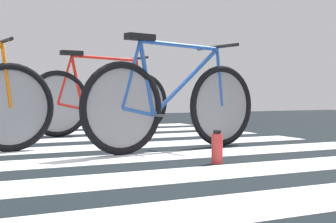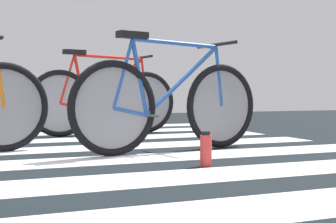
{
  "view_description": "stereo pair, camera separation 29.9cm",
  "coord_description": "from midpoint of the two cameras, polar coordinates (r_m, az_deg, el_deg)",
  "views": [
    {
      "loc": [
        -0.59,
        -2.92,
        0.5
      ],
      "look_at": [
        1.26,
        1.13,
        0.32
      ],
      "focal_mm": 49.68,
      "sensor_mm": 36.0,
      "label": 1
    },
    {
      "loc": [
        -0.3,
        -2.92,
        0.5
      ],
      "look_at": [
        1.26,
        1.13,
        0.32
      ],
      "focal_mm": 49.68,
      "sensor_mm": 36.0,
      "label": 2
    }
  ],
  "objects": [
    {
      "name": "water_bottle",
      "position": [
        3.06,
        7.2,
        -4.57
      ],
      "size": [
        0.08,
        0.08,
        0.23
      ],
      "color": "red",
      "rests_on": "ground"
    },
    {
      "name": "bicycle_3_of_3",
      "position": [
        5.26,
        -6.16,
        1.38
      ],
      "size": [
        1.73,
        0.52,
        0.93
      ],
      "rotation": [
        0.0,
        0.0,
        0.13
      ],
      "color": "black",
      "rests_on": "ground"
    },
    {
      "name": "bicycle_1_of_3",
      "position": [
        3.76,
        2.48,
        1.0
      ],
      "size": [
        1.71,
        0.56,
        0.93
      ],
      "rotation": [
        0.0,
        0.0,
        0.2
      ],
      "color": "black",
      "rests_on": "ground"
    },
    {
      "name": "ground",
      "position": [
        2.99,
        -12.32,
        -7.03
      ],
      "size": [
        18.0,
        14.0,
        0.02
      ],
      "color": "black"
    },
    {
      "name": "crosswalk_markings",
      "position": [
        3.21,
        -12.78,
        -6.16
      ],
      "size": [
        5.45,
        6.53,
        0.0
      ],
      "color": "#B9BCC4",
      "rests_on": "ground"
    }
  ]
}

